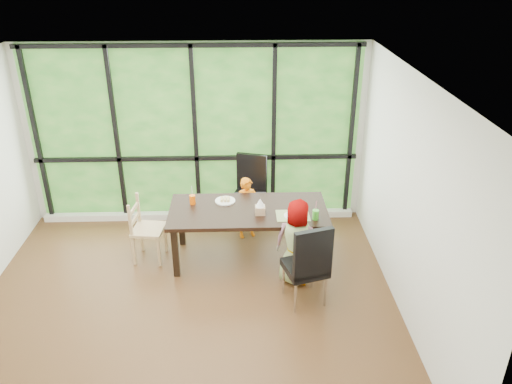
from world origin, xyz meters
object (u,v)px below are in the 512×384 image
Objects in this scene: dining_table at (248,234)px; orange_cup at (192,200)px; chair_end_beech at (148,229)px; child_older at (299,242)px; chair_interior_leather at (305,262)px; chair_window_leather at (249,192)px; plate_far at (225,201)px; child_toddler at (247,208)px; tissue_box at (260,210)px; green_cup at (316,215)px; plate_near at (294,216)px.

orange_cup reaches higher than dining_table.
chair_end_beech is 0.79× the size of child_older.
dining_table is at bearing -13.77° from orange_cup.
dining_table is 1.15m from chair_interior_leather.
chair_window_leather is 0.80m from plate_far.
child_toddler is 0.55m from plate_far.
plate_far is at bearing -150.64° from child_toddler.
tissue_box is (0.15, -0.13, 0.43)m from dining_table.
chair_window_leather reaches higher than tissue_box.
child_older is at bearing -41.58° from dining_table.
plate_far is (-0.31, 0.23, 0.38)m from dining_table.
chair_window_leather is 1.00× the size of chair_interior_leather.
child_older is 0.42m from green_cup.
green_cup is (0.82, -1.22, 0.27)m from chair_window_leather.
child_older is 0.38m from plate_near.
child_toddler is at bearing 90.00° from dining_table.
child_older is at bearing -40.25° from plate_far.
chair_window_leather is 1.10m from tissue_box.
green_cup is at bearing -17.07° from plate_near.
chair_interior_leather is (0.62, -1.87, 0.00)m from chair_window_leather.
child_toddler is 7.39× the size of orange_cup.
dining_table is 0.59m from child_toddler.
child_older is (0.59, -1.47, 0.03)m from chair_window_leather.
chair_interior_leather is 8.46× the size of tissue_box.
green_cup reaches higher than plate_far.
chair_end_beech is 3.56× the size of plate_near.
chair_window_leather is 8.42× the size of green_cup.
chair_end_beech reaches higher than dining_table.
chair_end_beech is 7.05× the size of tissue_box.
plate_near is at bearing -16.65° from orange_cup.
green_cup is (1.59, -0.48, 0.00)m from orange_cup.
dining_table is at bearing 139.38° from tissue_box.
chair_window_leather reaches higher than chair_end_beech.
child_older reaches higher than tissue_box.
chair_window_leather is at bearing 66.20° from child_toddler.
chair_window_leather is at bearing 123.87° from green_cup.
child_toddler reaches higher than orange_cup.
child_toddler is 0.81× the size of child_older.
child_older is 4.49× the size of plate_near.
chair_window_leather is 1.20× the size of chair_end_beech.
tissue_box is (0.46, -0.36, 0.05)m from plate_far.
green_cup is at bearing -24.68° from plate_far.
chair_window_leather is 1.97m from chair_interior_leather.
plate_far is 2.14× the size of green_cup.
orange_cup is at bearing -69.12° from chair_end_beech.
chair_end_beech is 1.96m from plate_near.
chair_end_beech is 3.28× the size of plate_far.
child_older reaches higher than chair_end_beech.
green_cup is at bearing -112.81° from child_older.
chair_window_leather is 1.28m from plate_near.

